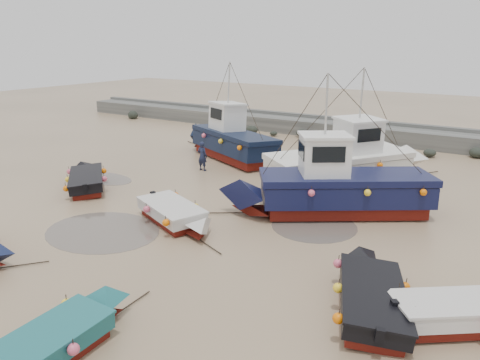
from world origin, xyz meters
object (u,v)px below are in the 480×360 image
object	(u,v)px
dinghy_2	(62,332)
dinghy_5	(175,213)
person	(203,170)
cabin_boat_0	(228,138)
cabin_boat_1	(349,161)
dinghy_4	(87,177)
dinghy_6	(370,291)
cabin_boat_2	(331,186)

from	to	relation	value
dinghy_2	dinghy_5	xyz separation A→B (m)	(-3.16, 8.08, -0.01)
person	cabin_boat_0	bearing A→B (deg)	-81.88
dinghy_2	cabin_boat_1	bearing A→B (deg)	83.85
dinghy_2	cabin_boat_0	xyz separation A→B (m)	(-7.93, 19.10, 0.77)
cabin_boat_0	cabin_boat_1	world-z (taller)	same
dinghy_2	person	bearing A→B (deg)	112.43
dinghy_4	cabin_boat_0	distance (m)	9.86
dinghy_6	cabin_boat_1	xyz separation A→B (m)	(-4.90, 11.42, 0.77)
cabin_boat_0	person	bearing A→B (deg)	-147.89
dinghy_2	cabin_boat_2	size ratio (longest dim) A/B	0.55
dinghy_5	dinghy_4	bearing A→B (deg)	-79.35
dinghy_2	dinghy_4	distance (m)	14.37
person	dinghy_6	bearing A→B (deg)	145.16
dinghy_6	cabin_boat_1	world-z (taller)	cabin_boat_1
cabin_boat_0	cabin_boat_2	size ratio (longest dim) A/B	1.02
cabin_boat_2	person	xyz separation A→B (m)	(-9.34, 2.74, -1.32)
dinghy_4	dinghy_6	bearing A→B (deg)	-61.14
dinghy_5	dinghy_2	bearing A→B (deg)	43.91
dinghy_6	cabin_boat_1	size ratio (longest dim) A/B	0.63
dinghy_4	person	xyz separation A→B (m)	(3.17, 6.01, -0.54)
dinghy_2	dinghy_5	distance (m)	8.67
cabin_boat_2	dinghy_6	bearing A→B (deg)	176.64
dinghy_4	dinghy_6	size ratio (longest dim) A/B	0.87
dinghy_6	dinghy_2	bearing A→B (deg)	-154.89
cabin_boat_0	dinghy_4	bearing A→B (deg)	-171.47
cabin_boat_0	cabin_boat_2	bearing A→B (deg)	-97.66
dinghy_2	dinghy_5	world-z (taller)	same
dinghy_2	person	distance (m)	17.36
cabin_boat_1	cabin_boat_2	bearing A→B (deg)	-44.03
dinghy_2	dinghy_4	size ratio (longest dim) A/B	0.98
dinghy_4	person	world-z (taller)	dinghy_4
cabin_boat_1	dinghy_2	bearing A→B (deg)	-58.26
dinghy_5	cabin_boat_0	distance (m)	12.04
dinghy_4	dinghy_6	distance (m)	16.84
person	cabin_boat_1	bearing A→B (deg)	-166.41
dinghy_2	cabin_boat_0	size ratio (longest dim) A/B	0.54
dinghy_4	dinghy_5	distance (m)	7.65
dinghy_5	cabin_boat_1	world-z (taller)	cabin_boat_1
dinghy_6	cabin_boat_2	world-z (taller)	cabin_boat_2
dinghy_4	dinghy_5	bearing A→B (deg)	-61.18
dinghy_5	cabin_boat_0	world-z (taller)	cabin_boat_0
cabin_boat_0	cabin_boat_1	bearing A→B (deg)	-74.98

